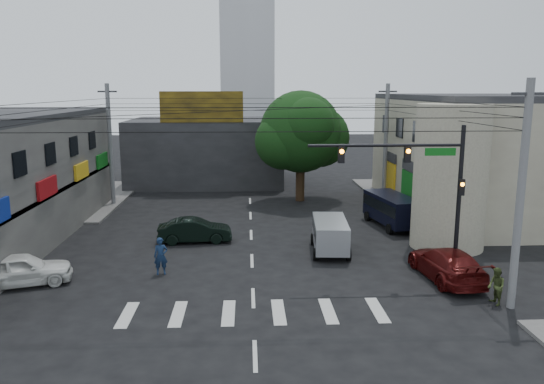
{
  "coord_description": "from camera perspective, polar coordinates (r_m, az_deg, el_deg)",
  "views": [
    {
      "loc": [
        -0.21,
        -24.36,
        8.77
      ],
      "look_at": [
        1.14,
        4.0,
        3.25
      ],
      "focal_mm": 35.0,
      "sensor_mm": 36.0,
      "label": 1
    }
  ],
  "objects": [
    {
      "name": "ground",
      "position": [
        25.89,
        -2.12,
        -8.8
      ],
      "size": [
        160.0,
        160.0,
        0.0
      ],
      "primitive_type": "plane",
      "color": "black",
      "rests_on": "ground"
    },
    {
      "name": "dark_sedan",
      "position": [
        31.21,
        -8.3,
        -4.1
      ],
      "size": [
        2.13,
        4.47,
        1.4
      ],
      "primitive_type": "imported",
      "rotation": [
        0.0,
        0.0,
        1.65
      ],
      "color": "black",
      "rests_on": "ground"
    },
    {
      "name": "white_compact",
      "position": [
        26.76,
        -25.42,
        -7.54
      ],
      "size": [
        4.36,
        5.45,
        1.5
      ],
      "primitive_type": "imported",
      "rotation": [
        0.0,
        0.0,
        1.88
      ],
      "color": "white",
      "rests_on": "ground"
    },
    {
      "name": "sidewalk_far_right",
      "position": [
        46.92,
        20.17,
        -0.36
      ],
      "size": [
        16.0,
        16.0,
        0.15
      ],
      "primitive_type": "cube",
      "color": "#514F4C",
      "rests_on": "ground"
    },
    {
      "name": "sidewalk_far_left",
      "position": [
        46.76,
        -25.03,
        -0.76
      ],
      "size": [
        16.0,
        16.0,
        0.15
      ],
      "primitive_type": "cube",
      "color": "#514F4C",
      "rests_on": "ground"
    },
    {
      "name": "billboard",
      "position": [
        45.64,
        -7.58,
        9.06
      ],
      "size": [
        7.0,
        0.3,
        2.6
      ],
      "primitive_type": "cube",
      "color": "olive",
      "rests_on": "building_far"
    },
    {
      "name": "street_tree",
      "position": [
        41.71,
        3.1,
        6.45
      ],
      "size": [
        6.4,
        6.4,
        8.7
      ],
      "color": "black",
      "rests_on": "ground"
    },
    {
      "name": "tower_distant",
      "position": [
        95.29,
        -2.72,
        18.98
      ],
      "size": [
        9.0,
        9.0,
        44.0
      ],
      "primitive_type": "cube",
      "color": "silver",
      "rests_on": "ground"
    },
    {
      "name": "utility_pole_far_right",
      "position": [
        41.97,
        12.12,
        5.06
      ],
      "size": [
        0.32,
        0.32,
        9.2
      ],
      "primitive_type": "cylinder",
      "color": "#59595B",
      "rests_on": "ground"
    },
    {
      "name": "pedestrian_olive",
      "position": [
        23.99,
        22.98,
        -9.35
      ],
      "size": [
        0.84,
        0.69,
        1.58
      ],
      "primitive_type": "imported",
      "rotation": [
        0.0,
        0.0,
        -1.51
      ],
      "color": "#394620",
      "rests_on": "ground"
    },
    {
      "name": "corner_column",
      "position": [
        30.87,
        18.61,
        1.53
      ],
      "size": [
        4.0,
        4.0,
        8.0
      ],
      "primitive_type": "cylinder",
      "color": "gray",
      "rests_on": "ground"
    },
    {
      "name": "navy_van",
      "position": [
        35.18,
        12.79,
        -2.01
      ],
      "size": [
        5.74,
        3.66,
        2.03
      ],
      "primitive_type": null,
      "rotation": [
        0.0,
        0.0,
        1.74
      ],
      "color": "black",
      "rests_on": "ground"
    },
    {
      "name": "utility_pole_near_right",
      "position": [
        22.95,
        25.15,
        -0.53
      ],
      "size": [
        0.32,
        0.32,
        9.2
      ],
      "primitive_type": "cylinder",
      "color": "#59595B",
      "rests_on": "ground"
    },
    {
      "name": "building_right",
      "position": [
        41.84,
        23.15,
        3.57
      ],
      "size": [
        14.0,
        18.0,
        8.0
      ],
      "primitive_type": "cube",
      "color": "gray",
      "rests_on": "ground"
    },
    {
      "name": "traffic_gantry",
      "position": [
        25.01,
        16.05,
        1.51
      ],
      "size": [
        7.1,
        0.35,
        7.2
      ],
      "color": "black",
      "rests_on": "ground"
    },
    {
      "name": "building_far",
      "position": [
        50.83,
        -7.0,
        4.4
      ],
      "size": [
        14.0,
        10.0,
        6.0
      ],
      "primitive_type": "cube",
      "color": "#232326",
      "rests_on": "ground"
    },
    {
      "name": "maroon_sedan",
      "position": [
        26.28,
        18.26,
        -7.34
      ],
      "size": [
        3.03,
        5.57,
        1.51
      ],
      "primitive_type": "imported",
      "rotation": [
        0.0,
        0.0,
        3.23
      ],
      "color": "#450A09",
      "rests_on": "ground"
    },
    {
      "name": "utility_pole_far_left",
      "position": [
        41.86,
        -17.0,
        4.81
      ],
      "size": [
        0.32,
        0.32,
        9.2
      ],
      "primitive_type": "cylinder",
      "color": "#59595B",
      "rests_on": "ground"
    },
    {
      "name": "traffic_officer",
      "position": [
        26.13,
        -11.87,
        -6.77
      ],
      "size": [
        0.81,
        0.66,
        1.81
      ],
      "primitive_type": "imported",
      "rotation": [
        0.0,
        0.0,
        0.18
      ],
      "color": "#132442",
      "rests_on": "ground"
    },
    {
      "name": "silver_minivan",
      "position": [
        29.11,
        6.26,
        -4.77
      ],
      "size": [
        4.42,
        2.38,
        1.79
      ],
      "primitive_type": null,
      "rotation": [
        0.0,
        0.0,
        1.49
      ],
      "color": "gray",
      "rests_on": "ground"
    }
  ]
}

